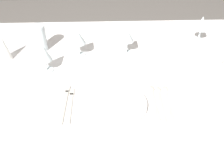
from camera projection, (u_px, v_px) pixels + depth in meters
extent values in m
plane|color=slate|center=(112.00, 165.00, 1.74)|extent=(6.00, 6.00, 0.00)
cube|color=white|center=(112.00, 73.00, 1.30)|extent=(1.80, 1.10, 0.04)
cube|color=white|center=(109.00, 39.00, 1.80)|extent=(1.80, 0.01, 0.18)
cylinder|color=brown|center=(223.00, 77.00, 1.91)|extent=(0.07, 0.07, 0.70)
cylinder|color=white|center=(113.00, 104.00, 1.08)|extent=(0.27, 0.27, 0.02)
cube|color=beige|center=(70.00, 108.00, 1.07)|extent=(0.02, 0.18, 0.00)
cube|color=beige|center=(72.00, 92.00, 1.15)|extent=(0.02, 0.04, 0.00)
cube|color=beige|center=(64.00, 107.00, 1.08)|extent=(0.02, 0.20, 0.00)
cube|color=beige|center=(68.00, 89.00, 1.17)|extent=(0.02, 0.04, 0.00)
cube|color=beige|center=(155.00, 105.00, 1.09)|extent=(0.01, 0.19, 0.00)
ellipsoid|color=beige|center=(151.00, 89.00, 1.17)|extent=(0.03, 0.04, 0.01)
cube|color=beige|center=(162.00, 106.00, 1.08)|extent=(0.02, 0.18, 0.00)
ellipsoid|color=beige|center=(158.00, 90.00, 1.17)|extent=(0.03, 0.04, 0.01)
cube|color=beige|center=(169.00, 105.00, 1.09)|extent=(0.02, 0.19, 0.00)
ellipsoid|color=beige|center=(165.00, 89.00, 1.17)|extent=(0.03, 0.04, 0.01)
cylinder|color=white|center=(212.00, 65.00, 1.32)|extent=(0.14, 0.14, 0.01)
cylinder|color=white|center=(214.00, 59.00, 1.29)|extent=(0.08, 0.08, 0.06)
torus|color=white|center=(222.00, 58.00, 1.29)|extent=(0.04, 0.01, 0.04)
cylinder|color=silver|center=(79.00, 55.00, 1.39)|extent=(0.06, 0.06, 0.01)
cylinder|color=silver|center=(79.00, 49.00, 1.37)|extent=(0.01, 0.01, 0.07)
cone|color=silver|center=(78.00, 37.00, 1.33)|extent=(0.08, 0.08, 0.07)
cylinder|color=silver|center=(198.00, 40.00, 1.52)|extent=(0.07, 0.07, 0.01)
cylinder|color=silver|center=(199.00, 35.00, 1.50)|extent=(0.01, 0.01, 0.06)
cone|color=silver|center=(202.00, 23.00, 1.46)|extent=(0.07, 0.07, 0.08)
cylinder|color=silver|center=(126.00, 53.00, 1.41)|extent=(0.06, 0.06, 0.01)
cylinder|color=silver|center=(127.00, 47.00, 1.39)|extent=(0.01, 0.01, 0.07)
cone|color=silver|center=(127.00, 35.00, 1.35)|extent=(0.07, 0.07, 0.06)
cylinder|color=silver|center=(47.00, 70.00, 1.28)|extent=(0.07, 0.07, 0.01)
cylinder|color=silver|center=(46.00, 65.00, 1.27)|extent=(0.01, 0.01, 0.06)
cone|color=silver|center=(44.00, 53.00, 1.23)|extent=(0.07, 0.07, 0.07)
cylinder|color=silver|center=(39.00, 38.00, 1.40)|extent=(0.07, 0.07, 0.14)
cone|color=white|center=(3.00, 46.00, 1.32)|extent=(0.07, 0.07, 0.15)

